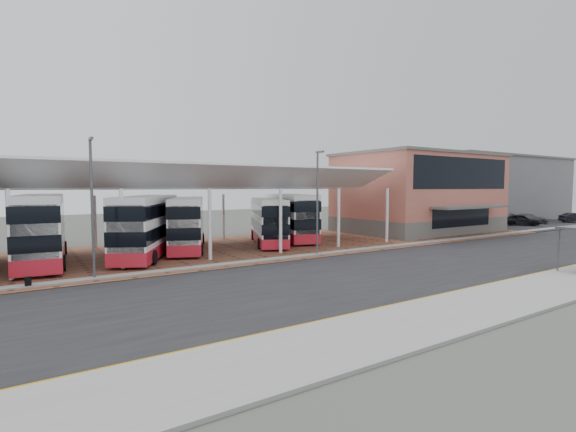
% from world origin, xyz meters
% --- Properties ---
extents(ground, '(140.00, 140.00, 0.00)m').
position_xyz_m(ground, '(0.00, 0.00, 0.00)').
color(ground, '#444741').
extents(road, '(120.00, 14.00, 0.02)m').
position_xyz_m(road, '(0.00, -1.00, 0.01)').
color(road, black).
rests_on(road, ground).
extents(forecourt, '(72.00, 16.00, 0.06)m').
position_xyz_m(forecourt, '(2.00, 13.00, 0.03)').
color(forecourt, brown).
rests_on(forecourt, ground).
extents(sidewalk, '(120.00, 4.00, 0.14)m').
position_xyz_m(sidewalk, '(0.00, -9.00, 0.07)').
color(sidewalk, gray).
rests_on(sidewalk, ground).
extents(north_kerb, '(120.00, 0.80, 0.14)m').
position_xyz_m(north_kerb, '(0.00, 6.20, 0.07)').
color(north_kerb, gray).
rests_on(north_kerb, ground).
extents(carpark_surface, '(22.00, 10.00, 0.08)m').
position_xyz_m(carpark_surface, '(44.00, 10.00, 0.04)').
color(carpark_surface, black).
rests_on(carpark_surface, ground).
extents(yellow_line_near, '(120.00, 0.12, 0.01)m').
position_xyz_m(yellow_line_near, '(0.00, -7.00, 0.03)').
color(yellow_line_near, '#BB8502').
rests_on(yellow_line_near, road).
extents(yellow_line_far, '(120.00, 0.12, 0.01)m').
position_xyz_m(yellow_line_far, '(0.00, -6.70, 0.03)').
color(yellow_line_far, '#BB8502').
rests_on(yellow_line_far, road).
extents(canopy, '(37.00, 11.63, 7.07)m').
position_xyz_m(canopy, '(-6.00, 13.94, 5.80)').
color(canopy, white).
rests_on(canopy, ground).
extents(terminal, '(18.40, 14.40, 9.25)m').
position_xyz_m(terminal, '(23.00, 13.92, 4.66)').
color(terminal, '#5E5C58').
rests_on(terminal, ground).
extents(warehouse, '(30.50, 20.50, 10.25)m').
position_xyz_m(warehouse, '(48.00, 24.00, 5.15)').
color(warehouse, slate).
rests_on(warehouse, ground).
extents(lamp_west, '(0.16, 0.90, 8.07)m').
position_xyz_m(lamp_west, '(-14.00, 6.27, 4.36)').
color(lamp_west, '#505357').
rests_on(lamp_west, ground).
extents(lamp_east, '(0.16, 0.90, 8.07)m').
position_xyz_m(lamp_east, '(2.00, 6.27, 4.36)').
color(lamp_east, '#505357').
rests_on(lamp_east, ground).
extents(bus_1, '(3.74, 11.69, 4.74)m').
position_xyz_m(bus_1, '(-16.25, 13.39, 2.41)').
color(bus_1, white).
rests_on(bus_1, forecourt).
extents(bus_2, '(7.47, 11.02, 4.58)m').
position_xyz_m(bus_2, '(-9.40, 12.52, 2.34)').
color(bus_2, white).
rests_on(bus_2, forecourt).
extents(bus_3, '(6.26, 10.70, 4.35)m').
position_xyz_m(bus_3, '(-5.64, 14.28, 2.22)').
color(bus_3, white).
rests_on(bus_3, forecourt).
extents(bus_4, '(6.12, 10.23, 4.17)m').
position_xyz_m(bus_4, '(1.88, 13.67, 2.13)').
color(bus_4, white).
rests_on(bus_4, forecourt).
extents(bus_5, '(5.66, 11.25, 4.53)m').
position_xyz_m(bus_5, '(5.38, 15.22, 2.31)').
color(bus_5, white).
rests_on(bus_5, forecourt).
extents(suitcase, '(0.32, 0.23, 0.55)m').
position_xyz_m(suitcase, '(-17.25, 6.00, 0.33)').
color(suitcase, black).
rests_on(suitcase, forecourt).
extents(carpark_car_a, '(4.00, 4.74, 1.53)m').
position_xyz_m(carpark_car_a, '(40.00, 10.59, 0.85)').
color(carpark_car_a, black).
rests_on(carpark_car_a, carpark_surface).
extents(carpark_car_b, '(4.55, 4.83, 1.37)m').
position_xyz_m(carpark_car_b, '(44.32, 11.62, 0.77)').
color(carpark_car_b, '#4D4F54').
rests_on(carpark_car_b, carpark_surface).
extents(carpark_car_c, '(4.34, 3.80, 1.42)m').
position_xyz_m(carpark_car_c, '(51.54, 8.63, 0.79)').
color(carpark_car_c, black).
rests_on(carpark_car_c, carpark_surface).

